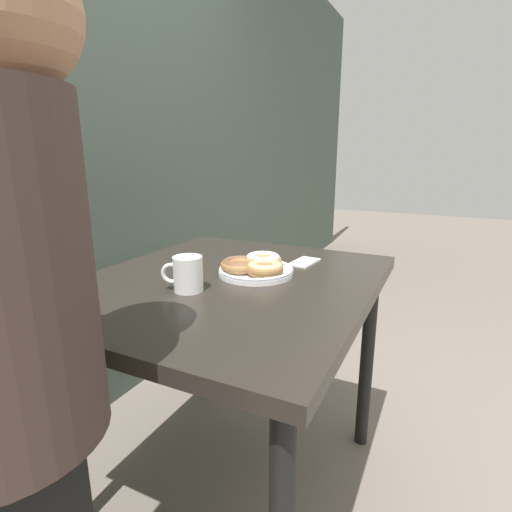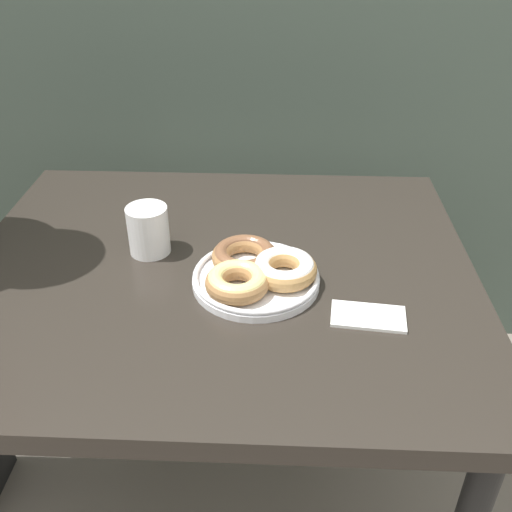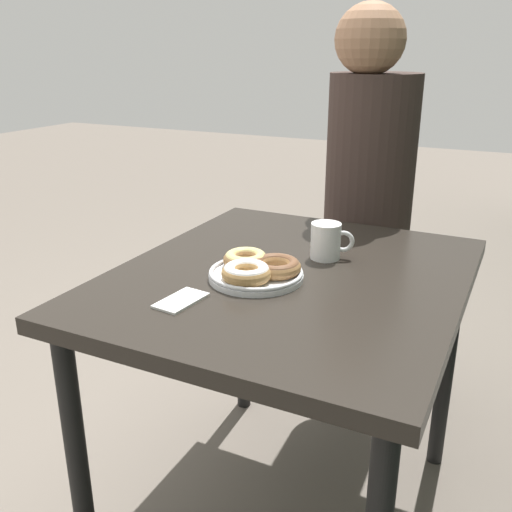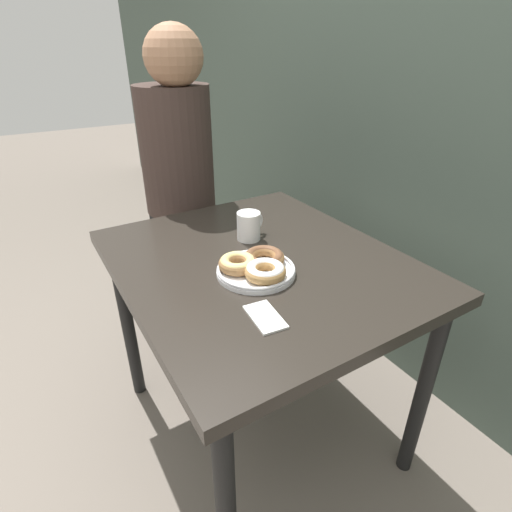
# 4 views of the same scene
# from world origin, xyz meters

# --- Properties ---
(ground_plane) EXTENTS (14.00, 14.00, 0.00)m
(ground_plane) POSITION_xyz_m (0.00, 0.00, 0.00)
(ground_plane) COLOR #70665B
(dining_table) EXTENTS (0.98, 0.84, 0.77)m
(dining_table) POSITION_xyz_m (0.00, 0.36, 0.68)
(dining_table) COLOR #28231E
(dining_table) RESTS_ON ground_plane
(donut_plate) EXTENTS (0.23, 0.23, 0.05)m
(donut_plate) POSITION_xyz_m (0.08, 0.30, 0.80)
(donut_plate) COLOR white
(donut_plate) RESTS_ON dining_table
(coffee_mug) EXTENTS (0.08, 0.11, 0.10)m
(coffee_mug) POSITION_xyz_m (-0.14, 0.41, 0.82)
(coffee_mug) COLOR white
(coffee_mug) RESTS_ON dining_table
(person_figure) EXTENTS (0.41, 0.30, 1.44)m
(person_figure) POSITION_xyz_m (-0.70, 0.37, 0.76)
(person_figure) COLOR black
(person_figure) RESTS_ON ground_plane
(napkin) EXTENTS (0.13, 0.08, 0.01)m
(napkin) POSITION_xyz_m (0.27, 0.21, 0.77)
(napkin) COLOR white
(napkin) RESTS_ON dining_table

